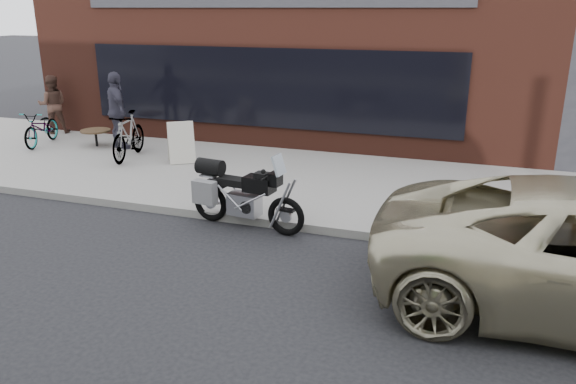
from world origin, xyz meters
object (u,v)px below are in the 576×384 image
object	(u,v)px
sandwich_sign	(181,142)
cafe_table	(95,131)
bicycle_front	(42,128)
cafe_patron_left	(53,105)
bicycle_rear	(128,136)
motorcycle	(239,194)
cafe_patron_right	(117,111)

from	to	relation	value
sandwich_sign	cafe_table	distance (m)	2.98
sandwich_sign	cafe_table	bearing A→B (deg)	132.43
bicycle_front	cafe_patron_left	distance (m)	1.52
sandwich_sign	bicycle_front	bearing A→B (deg)	140.34
bicycle_front	cafe_patron_left	xyz separation A→B (m)	(-0.69, 1.29, 0.38)
bicycle_front	sandwich_sign	world-z (taller)	sandwich_sign
bicycle_rear	cafe_table	size ratio (longest dim) A/B	2.43
motorcycle	bicycle_front	distance (m)	8.00
bicycle_front	cafe_patron_right	xyz separation A→B (m)	(2.22, 0.28, 0.53)
sandwich_sign	cafe_patron_left	world-z (taller)	cafe_patron_left
motorcycle	sandwich_sign	world-z (taller)	motorcycle
cafe_table	cafe_patron_left	bearing A→B (deg)	155.36
motorcycle	bicycle_rear	world-z (taller)	motorcycle
cafe_patron_right	cafe_patron_left	bearing A→B (deg)	20.40
cafe_patron_right	cafe_table	bearing A→B (deg)	38.64
cafe_table	cafe_patron_left	size ratio (longest dim) A/B	0.46
bicycle_front	cafe_patron_right	bearing A→B (deg)	-7.54
bicycle_front	bicycle_rear	size ratio (longest dim) A/B	0.93
motorcycle	sandwich_sign	distance (m)	4.18
bicycle_front	cafe_patron_right	world-z (taller)	cafe_patron_right
bicycle_rear	cafe_patron_left	bearing A→B (deg)	142.85
sandwich_sign	cafe_patron_right	xyz separation A→B (m)	(-2.17, 0.63, 0.51)
bicycle_rear	cafe_patron_right	xyz separation A→B (m)	(-0.82, 0.77, 0.42)
sandwich_sign	cafe_patron_left	xyz separation A→B (m)	(-5.09, 1.64, 0.35)
sandwich_sign	bicycle_rear	bearing A→B (deg)	150.98
motorcycle	bicycle_front	size ratio (longest dim) A/B	1.25
bicycle_rear	sandwich_sign	xyz separation A→B (m)	(1.35, 0.15, -0.08)
bicycle_front	bicycle_rear	world-z (taller)	bicycle_rear
sandwich_sign	cafe_table	size ratio (longest dim) A/B	1.25
cafe_patron_left	motorcycle	bearing A→B (deg)	113.19
sandwich_sign	cafe_patron_left	size ratio (longest dim) A/B	0.58
bicycle_front	bicycle_rear	bearing A→B (deg)	-23.94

